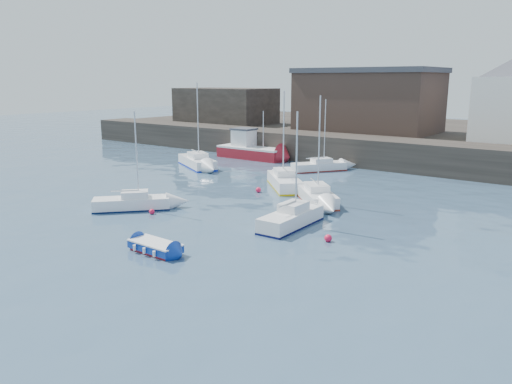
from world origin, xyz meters
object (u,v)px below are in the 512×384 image
Objects in this scene: sailboat_b at (316,195)px; buoy_far at (258,192)px; sailboat_a at (132,203)px; sailboat_f at (284,181)px; fishing_boat at (251,149)px; sailboat_e at (197,162)px; buoy_near at (152,214)px; buoy_mid at (328,242)px; sailboat_h at (319,166)px; blue_dinghy at (155,247)px; sailboat_c at (291,218)px.

buoy_far is at bearing -179.54° from sailboat_b.
sailboat_b is (9.29, 9.89, 0.03)m from sailboat_a.
fishing_boat is at bearing 137.26° from sailboat_f.
sailboat_e is 13.80m from buoy_far.
buoy_near is (2.06, -0.00, -0.49)m from sailboat_a.
sailboat_f is at bearing 149.80° from sailboat_b.
sailboat_f is 18.29× the size of buoy_mid.
sailboat_b reaches higher than sailboat_h.
fishing_boat is 31.42m from buoy_mid.
sailboat_h is (2.97, 21.51, -0.02)m from sailboat_a.
blue_dinghy reaches higher than buoy_far.
blue_dinghy is 33.22m from fishing_boat.
sailboat_a is 0.97× the size of sailboat_h.
sailboat_e is at bearing 147.80° from sailboat_c.
sailboat_f reaches higher than buoy_near.
fishing_boat is 1.17× the size of sailboat_c.
sailboat_e is 13.55m from sailboat_f.
buoy_mid is 13.35m from buoy_far.
buoy_mid is (11.73, -19.55, -0.47)m from sailboat_h.
sailboat_e reaches higher than sailboat_h.
sailboat_c is at bearing -72.54° from sailboat_b.
sailboat_e is 19.01m from buoy_near.
fishing_boat is 0.96× the size of sailboat_e.
sailboat_a is 17.93m from sailboat_e.
buoy_mid is at bearing -30.72° from sailboat_e.
sailboat_e is 19.58× the size of buoy_far.
sailboat_f is 1.14× the size of sailboat_h.
sailboat_c is 9.88m from buoy_near.
buoy_near is 12.79m from buoy_mid.
sailboat_e is (-16.70, 20.97, 0.24)m from blue_dinghy.
sailboat_b is (16.97, -14.09, -0.56)m from fishing_boat.
sailboat_a is 13.42m from sailboat_f.
sailboat_a is 11.83m from sailboat_c.
sailboat_a is 14.83m from buoy_mid.
fishing_boat is 22.08× the size of buoy_near.
sailboat_e reaches higher than sailboat_b.
sailboat_e is at bearing -95.89° from fishing_boat.
fishing_boat is 25.19m from sailboat_a.
sailboat_c is at bearing -41.55° from buoy_far.
fishing_boat is at bearing 107.76° from sailboat_a.
buoy_far is at bearing -25.44° from sailboat_e.
buoy_mid is (5.41, -7.93, -0.52)m from sailboat_b.
sailboat_f is at bearing 125.74° from sailboat_c.
sailboat_f is at bearing 133.40° from buoy_mid.
blue_dinghy is at bearing -94.26° from sailboat_b.
sailboat_b is at bearing 124.30° from buoy_mid.
sailboat_e is at bearing 149.28° from buoy_mid.
fishing_boat is (-15.85, 29.18, 0.74)m from blue_dinghy.
sailboat_f is (12.33, -11.39, -0.50)m from fishing_boat.
blue_dinghy is 9.70m from buoy_mid.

